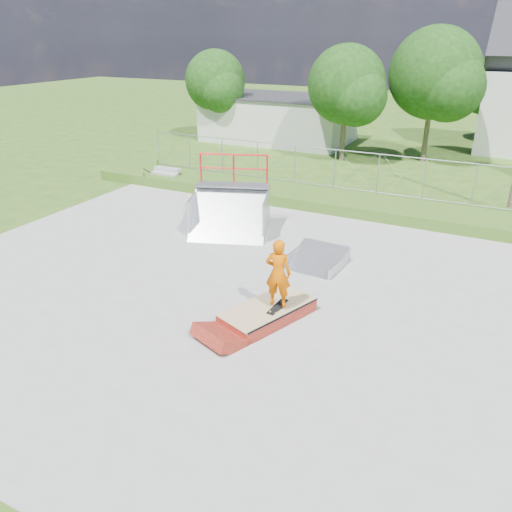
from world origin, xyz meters
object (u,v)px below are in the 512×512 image
(quarter_pipe, at_px, (229,198))
(flat_bank_ramp, at_px, (316,259))
(grind_box, at_px, (268,313))
(skater, at_px, (278,276))

(quarter_pipe, xyz_separation_m, flat_bank_ramp, (4.04, -1.30, -1.17))
(grind_box, relative_size, quarter_pipe, 1.02)
(quarter_pipe, bearing_deg, flat_bank_ramp, -37.27)
(grind_box, distance_m, skater, 1.21)
(grind_box, height_order, quarter_pipe, quarter_pipe)
(quarter_pipe, relative_size, flat_bank_ramp, 1.58)
(quarter_pipe, distance_m, flat_bank_ramp, 4.40)
(quarter_pipe, xyz_separation_m, skater, (4.31, -5.05, -0.06))
(grind_box, bearing_deg, flat_bank_ramp, 110.74)
(grind_box, relative_size, flat_bank_ramp, 1.61)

